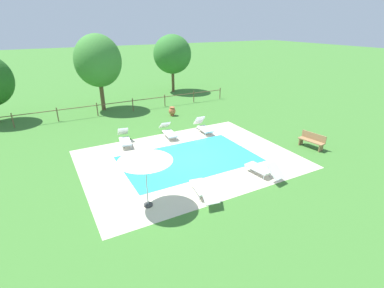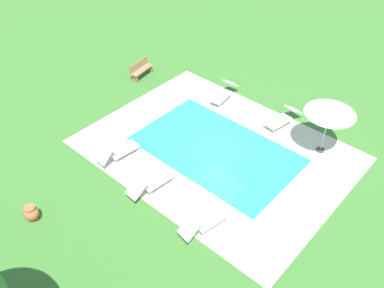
{
  "view_description": "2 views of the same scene",
  "coord_description": "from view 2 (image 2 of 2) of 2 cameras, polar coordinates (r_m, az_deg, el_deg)",
  "views": [
    {
      "loc": [
        -6.54,
        -12.35,
        6.81
      ],
      "look_at": [
        0.45,
        0.5,
        0.6
      ],
      "focal_mm": 27.06,
      "sensor_mm": 36.0,
      "label": 1
    },
    {
      "loc": [
        -8.36,
        10.94,
        11.92
      ],
      "look_at": [
        0.29,
        1.25,
        0.94
      ],
      "focal_mm": 38.79,
      "sensor_mm": 36.0,
      "label": 2
    }
  ],
  "objects": [
    {
      "name": "wooden_bench_lawn_side",
      "position": [
        23.15,
        -7.06,
        10.22
      ],
      "size": [
        0.68,
        1.55,
        0.87
      ],
      "color": "#937047",
      "rests_on": "ground"
    },
    {
      "name": "patio_umbrella_open_foreground",
      "position": [
        17.7,
        18.53,
        4.41
      ],
      "size": [
        2.1,
        2.1,
        2.38
      ],
      "color": "#383838",
      "rests_on": "ground"
    },
    {
      "name": "terracotta_urn_near_fence",
      "position": [
        16.22,
        -21.24,
        -8.85
      ],
      "size": [
        0.54,
        0.54,
        0.69
      ],
      "color": "#B7663D",
      "rests_on": "ground"
    },
    {
      "name": "sun_lounger_north_end",
      "position": [
        19.83,
        12.41,
        3.49
      ],
      "size": [
        0.93,
        2.09,
        0.81
      ],
      "color": "white",
      "rests_on": "ground"
    },
    {
      "name": "ground_plane",
      "position": [
        18.21,
        3.3,
        -0.77
      ],
      "size": [
        160.0,
        160.0,
        0.0
      ],
      "primitive_type": "plane",
      "color": "#3D752D"
    },
    {
      "name": "pool_coping_rim",
      "position": [
        18.21,
        3.31,
        -0.74
      ],
      "size": [
        7.52,
        4.78,
        0.01
      ],
      "color": "beige",
      "rests_on": "ground"
    },
    {
      "name": "pool_deck_paving",
      "position": [
        18.21,
        3.31,
        -0.76
      ],
      "size": [
        11.04,
        8.31,
        0.01
      ],
      "primitive_type": "cube",
      "color": "beige",
      "rests_on": "ground"
    },
    {
      "name": "sun_lounger_south_near_corner",
      "position": [
        17.8,
        -10.13,
        -0.93
      ],
      "size": [
        0.75,
        1.94,
        0.96
      ],
      "color": "white",
      "rests_on": "ground"
    },
    {
      "name": "sun_lounger_north_near_steps",
      "position": [
        16.27,
        -5.61,
        -5.28
      ],
      "size": [
        0.78,
        2.05,
        0.84
      ],
      "color": "white",
      "rests_on": "ground"
    },
    {
      "name": "sun_lounger_north_far",
      "position": [
        14.89,
        1.78,
        -10.62
      ],
      "size": [
        0.91,
        2.02,
        0.9
      ],
      "color": "white",
      "rests_on": "ground"
    },
    {
      "name": "swimming_pool_water",
      "position": [
        18.21,
        3.31,
        -0.75
      ],
      "size": [
        7.04,
        4.3,
        0.01
      ],
      "primitive_type": "cube",
      "color": "#2DB7C6",
      "rests_on": "ground"
    },
    {
      "name": "sun_lounger_north_mid",
      "position": [
        21.18,
        4.41,
        7.03
      ],
      "size": [
        0.86,
        2.04,
        0.87
      ],
      "color": "white",
      "rests_on": "ground"
    }
  ]
}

